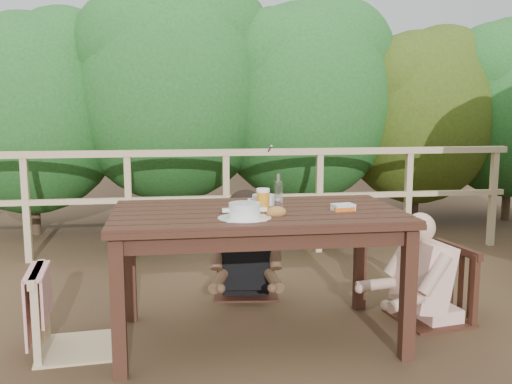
{
  "coord_description": "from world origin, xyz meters",
  "views": [
    {
      "loc": [
        -0.49,
        -3.32,
        1.42
      ],
      "look_at": [
        0.0,
        0.05,
        0.9
      ],
      "focal_mm": 40.38,
      "sensor_mm": 36.0,
      "label": 1
    }
  ],
  "objects": [
    {
      "name": "ground",
      "position": [
        0.0,
        0.0,
        0.0
      ],
      "size": [
        60.0,
        60.0,
        0.0
      ],
      "primitive_type": "plane",
      "color": "#503823",
      "rests_on": "ground"
    },
    {
      "name": "table",
      "position": [
        0.0,
        0.0,
        0.39
      ],
      "size": [
        1.7,
        0.95,
        0.78
      ],
      "primitive_type": "cube",
      "color": "black",
      "rests_on": "ground"
    },
    {
      "name": "chair_left",
      "position": [
        -1.07,
        -0.01,
        0.47
      ],
      "size": [
        0.5,
        0.5,
        0.93
      ],
      "primitive_type": "cube",
      "rotation": [
        0.0,
        0.0,
        1.66
      ],
      "color": "tan",
      "rests_on": "ground"
    },
    {
      "name": "chair_far",
      "position": [
        0.04,
        0.86,
        0.47
      ],
      "size": [
        0.52,
        0.52,
        0.95
      ],
      "primitive_type": "cube",
      "rotation": [
        0.0,
        0.0,
        -0.12
      ],
      "color": "black",
      "rests_on": "ground"
    },
    {
      "name": "chair_right",
      "position": [
        1.18,
        0.14,
        0.46
      ],
      "size": [
        0.53,
        0.53,
        0.93
      ],
      "primitive_type": "cube",
      "rotation": [
        0.0,
        0.0,
        -1.41
      ],
      "color": "black",
      "rests_on": "ground"
    },
    {
      "name": "woman",
      "position": [
        0.04,
        0.88,
        0.62
      ],
      "size": [
        0.57,
        0.67,
        1.23
      ],
      "primitive_type": null,
      "rotation": [
        0.0,
        0.0,
        3.02
      ],
      "color": "black",
      "rests_on": "ground"
    },
    {
      "name": "diner_right",
      "position": [
        1.21,
        0.14,
        0.6
      ],
      "size": [
        0.67,
        0.58,
        1.2
      ],
      "primitive_type": null,
      "rotation": [
        0.0,
        0.0,
        1.74
      ],
      "color": "beige",
      "rests_on": "ground"
    },
    {
      "name": "railing",
      "position": [
        0.0,
        2.0,
        0.51
      ],
      "size": [
        5.6,
        0.1,
        1.01
      ],
      "primitive_type": "cube",
      "color": "tan",
      "rests_on": "ground"
    },
    {
      "name": "hedge_row",
      "position": [
        0.4,
        3.2,
        1.9
      ],
      "size": [
        6.6,
        1.6,
        3.8
      ],
      "primitive_type": null,
      "color": "#1E4F1E",
      "rests_on": "ground"
    },
    {
      "name": "soup_near",
      "position": [
        -0.1,
        -0.23,
        0.83
      ],
      "size": [
        0.3,
        0.3,
        0.1
      ],
      "primitive_type": "cylinder",
      "color": "white",
      "rests_on": "table"
    },
    {
      "name": "soup_far",
      "position": [
        0.07,
        0.17,
        0.82
      ],
      "size": [
        0.24,
        0.24,
        0.08
      ],
      "primitive_type": "cylinder",
      "color": "white",
      "rests_on": "table"
    },
    {
      "name": "bread_roll",
      "position": [
        0.08,
        -0.19,
        0.82
      ],
      "size": [
        0.12,
        0.09,
        0.07
      ],
      "primitive_type": "ellipsoid",
      "color": "#AE7A2F",
      "rests_on": "table"
    },
    {
      "name": "beer_glass",
      "position": [
        0.03,
        -0.05,
        0.86
      ],
      "size": [
        0.08,
        0.08,
        0.15
      ],
      "primitive_type": "cylinder",
      "color": "orange",
      "rests_on": "table"
    },
    {
      "name": "bottle",
      "position": [
        0.14,
        0.05,
        0.9
      ],
      "size": [
        0.05,
        0.05,
        0.22
      ],
      "primitive_type": "cylinder",
      "color": "silver",
      "rests_on": "table"
    },
    {
      "name": "butter_tub",
      "position": [
        0.5,
        -0.1,
        0.81
      ],
      "size": [
        0.14,
        0.11,
        0.06
      ],
      "primitive_type": "cube",
      "rotation": [
        0.0,
        0.0,
        0.15
      ],
      "color": "white",
      "rests_on": "table"
    }
  ]
}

